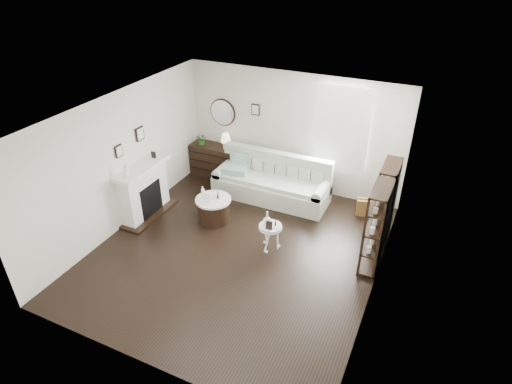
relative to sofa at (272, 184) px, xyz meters
The scene contains 18 objects.
room 1.69m from the sofa, 33.93° to the left, with size 5.50×5.50×5.50m.
fireplace 2.78m from the sofa, 140.06° to the right, with size 0.50×1.40×1.84m.
shelf_unit_far 2.62m from the sofa, 11.86° to the right, with size 0.30×0.80×1.60m.
shelf_unit_near 2.94m from the sofa, 29.55° to the right, with size 0.30×0.80×1.60m.
sofa is the anchor object (origin of this frame).
quilt 0.89m from the sofa, behind, with size 0.55×0.45×0.14m, color #268B66.
suitcase 2.17m from the sofa, ahead, with size 0.55×0.18×0.37m, color brown.
dresser 1.74m from the sofa, 167.06° to the left, with size 1.16×0.50×0.77m.
table_lamp 1.55m from the sofa, 163.99° to the left, with size 0.24×0.24×0.38m, color white, non-canonical shape.
potted_plant 2.10m from the sofa, behind, with size 0.25×0.22×0.28m, color #27611B.
drum_table 1.55m from the sofa, 118.06° to the right, with size 0.73×0.73×0.51m.
pedestal_table 1.89m from the sofa, 68.07° to the right, with size 0.43×0.43×0.52m.
eiffel_drum 1.49m from the sofa, 116.18° to the right, with size 0.10×0.10×0.18m, color black, non-canonical shape.
bottle_drum 1.74m from the sofa, 122.20° to the right, with size 0.07×0.07×0.29m, color silver.
card_frame_drum 1.76m from the sofa, 116.69° to the right, with size 0.16×0.01×0.21m, color white.
eiffel_ped 1.92m from the sofa, 65.37° to the right, with size 0.09×0.09×0.16m, color black, non-canonical shape.
flask_ped 1.87m from the sofa, 70.02° to the right, with size 0.15×0.15×0.27m, color silver, non-canonical shape.
card_frame_ped 2.02m from the sofa, 68.78° to the right, with size 0.12×0.01×0.16m, color black.
Camera 1 is at (2.98, -5.62, 5.08)m, focal length 30.00 mm.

